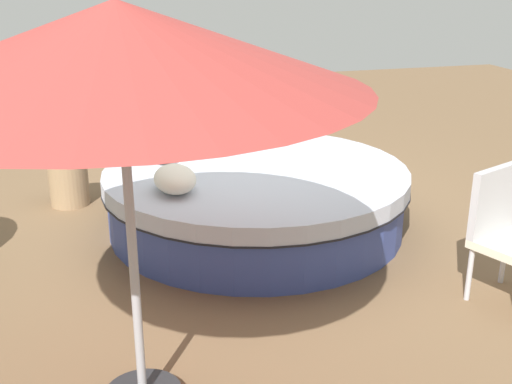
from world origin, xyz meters
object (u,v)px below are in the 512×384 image
Objects in this scene: throw_pillow_2 at (175,179)px; patio_chair at (507,227)px; round_bed at (256,197)px; patio_umbrella at (118,49)px; throw_pillow_1 at (162,153)px; side_table at (69,183)px; throw_pillow_0 at (230,132)px.

patio_chair reaches higher than throw_pillow_2.
throw_pillow_2 is at bearing 117.00° from round_bed.
patio_umbrella is (-2.29, 1.29, 1.68)m from round_bed.
throw_pillow_1 reaches higher than round_bed.
patio_chair is at bearing -78.59° from patio_umbrella.
side_table is at bearing -64.96° from patio_chair.
patio_chair is 2.19× the size of side_table.
throw_pillow_0 is 1.03× the size of side_table.
throw_pillow_2 is at bearing -14.72° from patio_umbrella.
round_bed is 5.72× the size of throw_pillow_1.
patio_umbrella is at bearing 150.55° from round_bed.
throw_pillow_2 is at bearing 150.41° from throw_pillow_0.
round_bed is at bearing -29.45° from patio_umbrella.
throw_pillow_1 is 0.50× the size of patio_chair.
throw_pillow_0 reaches higher than side_table.
patio_umbrella is (-1.88, 0.49, 1.30)m from throw_pillow_2.
patio_umbrella reaches higher than side_table.
throw_pillow_0 is 3.06m from patio_chair.
round_bed is 6.06× the size of throw_pillow_0.
patio_umbrella reaches higher than throw_pillow_1.
throw_pillow_1 is at bearing 58.88° from round_bed.
throw_pillow_2 is 0.54× the size of patio_chair.
patio_chair is (-1.34, -2.18, -0.12)m from throw_pillow_2.
throw_pillow_1 is (-0.50, 0.77, -0.02)m from throw_pillow_0.
round_bed is 2.84× the size of patio_chair.
throw_pillow_2 reaches higher than round_bed.
throw_pillow_0 is 1.59m from throw_pillow_2.
patio_chair is 4.18m from side_table.
throw_pillow_0 is (0.98, 0.01, 0.38)m from round_bed.
throw_pillow_2 is 2.34m from patio_umbrella.
round_bed is at bearing -73.89° from patio_chair.
patio_umbrella reaches higher than round_bed.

